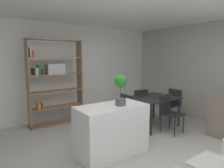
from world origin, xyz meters
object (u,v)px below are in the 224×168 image
object	(u,v)px
dining_chair_island_side	(129,110)
dining_chair_near	(169,110)
dining_chair_window_side	(172,102)
dining_chair_far	(139,102)
open_bookshelf	(54,79)
dining_table	(153,100)
potted_plant_on_island	(121,87)
kitchen_island	(112,130)

from	to	relation	value
dining_chair_island_side	dining_chair_near	bearing A→B (deg)	-121.67
dining_chair_window_side	dining_chair_far	bearing A→B (deg)	-121.61
open_bookshelf	dining_chair_island_side	size ratio (longest dim) A/B	2.39
dining_table	potted_plant_on_island	bearing A→B (deg)	-157.17
kitchen_island	dining_chair_far	world-z (taller)	kitchen_island
dining_chair_far	dining_chair_island_side	xyz separation A→B (m)	(-0.77, -0.51, 0.01)
dining_chair_window_side	dining_chair_island_side	world-z (taller)	dining_chair_island_side
potted_plant_on_island	dining_chair_island_side	distance (m)	1.24
dining_table	dining_chair_near	xyz separation A→B (m)	(-0.01, -0.51, -0.15)
kitchen_island	dining_table	size ratio (longest dim) A/B	1.11
potted_plant_on_island	dining_chair_island_side	size ratio (longest dim) A/B	0.59
open_bookshelf	dining_chair_far	bearing A→B (deg)	-29.36
dining_table	dining_chair_window_side	world-z (taller)	dining_chair_window_side
open_bookshelf	dining_chair_near	xyz separation A→B (m)	(1.97, -2.12, -0.67)
potted_plant_on_island	dining_chair_island_side	xyz separation A→B (m)	(0.79, 0.67, -0.68)
dining_chair_far	dining_table	bearing A→B (deg)	98.08
kitchen_island	potted_plant_on_island	world-z (taller)	potted_plant_on_island
kitchen_island	dining_chair_island_side	distance (m)	1.10
dining_chair_near	kitchen_island	bearing A→B (deg)	177.37
open_bookshelf	dining_table	bearing A→B (deg)	-39.25
dining_chair_window_side	dining_chair_near	distance (m)	0.94
open_bookshelf	dining_table	distance (m)	2.60
dining_table	open_bookshelf	bearing A→B (deg)	140.75
open_bookshelf	dining_chair_island_side	distance (m)	2.11
dining_chair_far	dining_chair_window_side	xyz separation A→B (m)	(0.79, -0.51, -0.01)
dining_chair_window_side	dining_chair_near	bearing A→B (deg)	-56.11
dining_chair_island_side	kitchen_island	bearing A→B (deg)	123.62
open_bookshelf	dining_chair_island_side	bearing A→B (deg)	-53.56
dining_table	dining_chair_window_side	xyz separation A→B (m)	(0.78, -0.00, -0.16)
kitchen_island	dining_chair_near	xyz separation A→B (m)	(1.70, 0.07, 0.08)
dining_chair_near	open_bookshelf	bearing A→B (deg)	127.83
dining_chair_near	dining_chair_island_side	world-z (taller)	dining_chair_island_side
potted_plant_on_island	dining_chair_window_side	bearing A→B (deg)	15.68
potted_plant_on_island	open_bookshelf	size ratio (longest dim) A/B	0.25
potted_plant_on_island	dining_chair_far	world-z (taller)	potted_plant_on_island
potted_plant_on_island	dining_table	world-z (taller)	potted_plant_on_island
dining_chair_island_side	dining_table	bearing A→B (deg)	-88.65
kitchen_island	dining_chair_far	bearing A→B (deg)	32.58
open_bookshelf	dining_chair_far	distance (m)	2.35
kitchen_island	potted_plant_on_island	distance (m)	0.79
potted_plant_on_island	dining_chair_far	xyz separation A→B (m)	(1.56, 1.17, -0.69)
potted_plant_on_island	kitchen_island	bearing A→B (deg)	147.75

